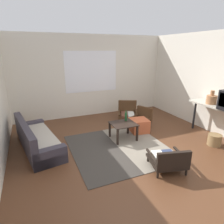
{
  "coord_description": "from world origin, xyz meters",
  "views": [
    {
      "loc": [
        -1.97,
        -3.37,
        2.23
      ],
      "look_at": [
        -0.18,
        0.81,
        0.76
      ],
      "focal_mm": 31.23,
      "sensor_mm": 36.0,
      "label": 1
    }
  ],
  "objects": [
    {
      "name": "wicker_basket",
      "position": [
        1.99,
        -0.41,
        0.14
      ],
      "size": [
        0.31,
        0.31,
        0.27
      ],
      "primitive_type": "cylinder",
      "color": "olive",
      "rests_on": "ground"
    },
    {
      "name": "armchair_corner",
      "position": [
        1.01,
        1.35,
        0.24
      ],
      "size": [
        0.71,
        0.7,
        0.57
      ],
      "color": "#472D19",
      "rests_on": "ground"
    },
    {
      "name": "coffee_table",
      "position": [
        0.1,
        0.76,
        0.35
      ],
      "size": [
        0.62,
        0.58,
        0.44
      ],
      "color": "black",
      "rests_on": "ground"
    },
    {
      "name": "side_wall_right",
      "position": [
        2.66,
        0.3,
        1.35
      ],
      "size": [
        0.12,
        6.6,
        2.7
      ],
      "primitive_type": "cube",
      "color": "silver",
      "rests_on": "ground"
    },
    {
      "name": "console_shelf",
      "position": [
        2.32,
        -0.19,
        0.78
      ],
      "size": [
        0.46,
        1.71,
        0.87
      ],
      "color": "#B2AD9E",
      "rests_on": "ground"
    },
    {
      "name": "glass_bottle",
      "position": [
        0.25,
        0.91,
        0.55
      ],
      "size": [
        0.06,
        0.06,
        0.27
      ],
      "color": "#194723",
      "rests_on": "coffee_table"
    },
    {
      "name": "far_wall_with_window",
      "position": [
        0.0,
        3.06,
        1.35
      ],
      "size": [
        5.6,
        0.13,
        2.7
      ],
      "color": "silver",
      "rests_on": "ground"
    },
    {
      "name": "area_rug",
      "position": [
        -0.2,
        0.36,
        0.01
      ],
      "size": [
        2.18,
        2.25,
        0.01
      ],
      "color": "#38332D",
      "rests_on": "ground"
    },
    {
      "name": "ground_plane",
      "position": [
        0.0,
        0.0,
        0.0
      ],
      "size": [
        7.8,
        7.8,
        0.0
      ],
      "primitive_type": "plane",
      "color": "#56331E"
    },
    {
      "name": "couch",
      "position": [
        -1.98,
        1.09,
        0.21
      ],
      "size": [
        1.01,
        2.04,
        0.67
      ],
      "color": "#38333D",
      "rests_on": "ground"
    },
    {
      "name": "armchair_striped_foreground",
      "position": [
        0.29,
        -0.81,
        0.22
      ],
      "size": [
        0.77,
        0.77,
        0.51
      ],
      "color": "black",
      "rests_on": "ground"
    },
    {
      "name": "clay_vase",
      "position": [
        2.32,
        0.12,
        1.0
      ],
      "size": [
        0.25,
        0.25,
        0.35
      ],
      "color": "#A87047",
      "rests_on": "console_shelf"
    },
    {
      "name": "ottoman_orange",
      "position": [
        0.73,
        1.01,
        0.18
      ],
      "size": [
        0.53,
        0.53,
        0.37
      ],
      "primitive_type": "cube",
      "rotation": [
        0.0,
        0.0,
        -0.14
      ],
      "color": "#BC5633",
      "rests_on": "ground"
    },
    {
      "name": "armchair_by_window",
      "position": [
        0.88,
        2.0,
        0.27
      ],
      "size": [
        0.8,
        0.8,
        0.62
      ],
      "color": "#472D19",
      "rests_on": "ground"
    }
  ]
}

